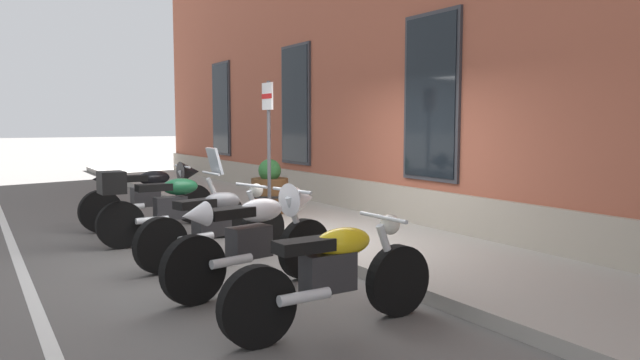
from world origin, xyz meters
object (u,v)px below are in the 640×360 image
motorcycle_green_touring (166,204)px  motorcycle_grey_naked (217,225)px  motorcycle_yellow_naked (335,274)px  barrel_planter (270,191)px  motorcycle_white_sport (259,234)px  motorcycle_black_sport (154,192)px  parking_sign (268,129)px

motorcycle_green_touring → motorcycle_grey_naked: bearing=7.5°
motorcycle_grey_naked → motorcycle_yellow_naked: (2.76, -0.02, -0.01)m
motorcycle_green_touring → barrel_planter: (-1.13, 2.17, -0.04)m
motorcycle_green_touring → motorcycle_white_sport: size_ratio=1.06×
motorcycle_white_sport → motorcycle_yellow_naked: 1.43m
motorcycle_black_sport → motorcycle_white_sport: bearing=-0.9°
motorcycle_black_sport → motorcycle_grey_naked: (2.93, -0.02, -0.10)m
motorcycle_green_touring → motorcycle_yellow_naked: bearing=2.4°
motorcycle_black_sport → motorcycle_yellow_naked: 5.70m
motorcycle_yellow_naked → motorcycle_black_sport: bearing=179.6°
barrel_planter → motorcycle_green_touring: bearing=-62.6°
motorcycle_green_touring → parking_sign: bearing=106.9°
motorcycle_yellow_naked → barrel_planter: barrel_planter is taller
motorcycle_grey_naked → barrel_planter: barrel_planter is taller
motorcycle_black_sport → motorcycle_grey_naked: motorcycle_black_sport is taller
parking_sign → motorcycle_grey_naked: bearing=-39.6°
motorcycle_black_sport → motorcycle_white_sport: 4.27m
motorcycle_white_sport → barrel_planter: size_ratio=2.16×
motorcycle_black_sport → barrel_planter: (0.33, 1.96, -0.05)m
barrel_planter → motorcycle_white_sport: bearing=-27.2°
motorcycle_grey_naked → parking_sign: bearing=140.4°
motorcycle_white_sport → barrel_planter: 4.43m
motorcycle_black_sport → parking_sign: parking_sign is taller
motorcycle_grey_naked → motorcycle_white_sport: size_ratio=1.03×
motorcycle_black_sport → parking_sign: 2.16m
motorcycle_black_sport → motorcycle_green_touring: size_ratio=1.03×
motorcycle_white_sport → barrel_planter: bearing=152.8°
motorcycle_black_sport → motorcycle_green_touring: (1.46, -0.22, -0.01)m
motorcycle_black_sport → motorcycle_yellow_naked: bearing=-0.4°
motorcycle_grey_naked → motorcycle_green_touring: bearing=-172.5°
motorcycle_black_sport → parking_sign: bearing=62.3°
motorcycle_green_touring → motorcycle_grey_naked: size_ratio=1.03×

